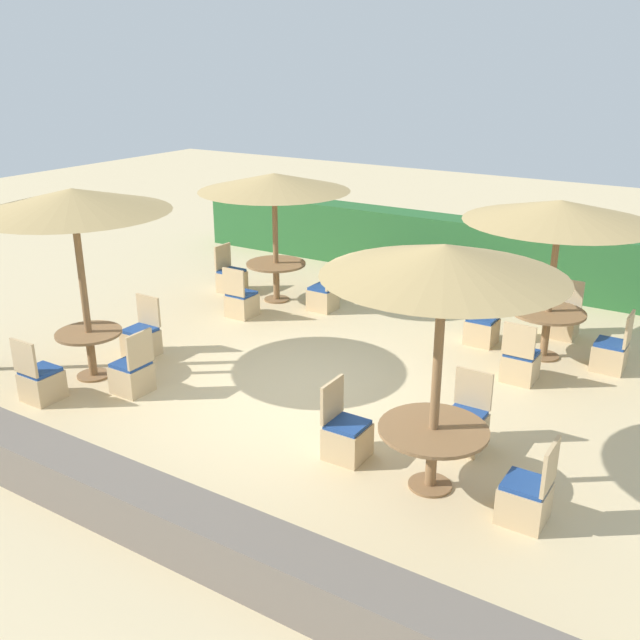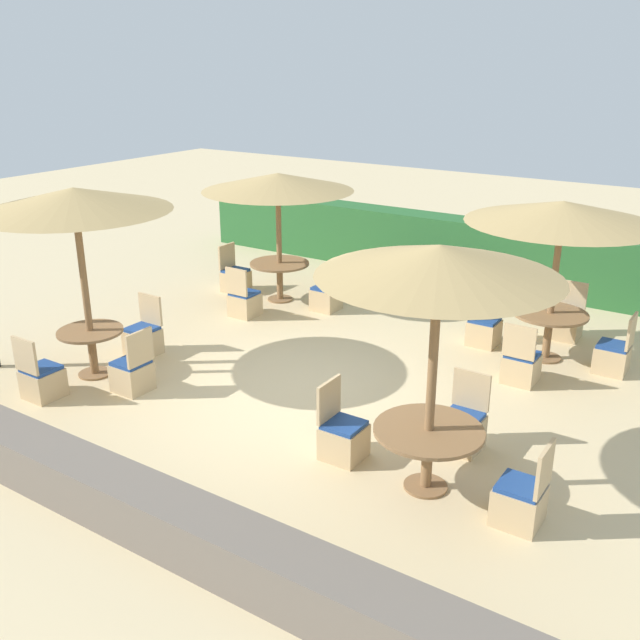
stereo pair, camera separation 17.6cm
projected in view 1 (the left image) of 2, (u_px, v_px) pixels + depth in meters
name	position (u px, v px, depth m)	size (l,w,h in m)	color
ground_plane	(297.00, 393.00, 9.94)	(40.00, 40.00, 0.00)	#D1BA8C
hedge_row	(467.00, 250.00, 14.69)	(13.00, 0.70, 1.28)	#28602D
stone_border	(111.00, 494.00, 7.19)	(10.00, 0.56, 0.54)	#6B6056
parasol_back_right	(560.00, 212.00, 10.34)	(2.80, 2.80, 2.46)	olive
round_table_back_right	(547.00, 320.00, 10.93)	(1.13, 1.13, 0.76)	olive
patio_chair_back_right_east	(611.00, 354.00, 10.59)	(0.46, 0.46, 0.93)	tan
patio_chair_back_right_north	(563.00, 321.00, 11.88)	(0.46, 0.46, 0.93)	tan
patio_chair_back_right_west	(481.00, 328.00, 11.59)	(0.46, 0.46, 0.93)	tan
patio_chair_back_right_south	(520.00, 364.00, 10.24)	(0.46, 0.46, 0.93)	tan
parasol_back_left	(274.00, 182.00, 12.93)	(2.79, 2.79, 2.43)	olive
round_table_back_left	(276.00, 270.00, 13.51)	(1.12, 1.12, 0.74)	olive
patio_chair_back_left_west	(231.00, 279.00, 14.13)	(0.46, 0.46, 0.93)	tan
patio_chair_back_left_east	(324.00, 296.00, 13.10)	(0.46, 0.46, 0.93)	tan
patio_chair_back_left_south	(241.00, 302.00, 12.78)	(0.46, 0.46, 0.93)	tan
parasol_front_left	(73.00, 201.00, 9.57)	(2.64, 2.64, 2.76)	olive
round_table_front_left	(90.00, 343.00, 10.29)	(0.94, 0.94, 0.70)	olive
patio_chair_front_left_south	(41.00, 382.00, 9.67)	(0.46, 0.46, 0.93)	tan
patio_chair_front_left_east	(133.00, 375.00, 9.89)	(0.46, 0.46, 0.93)	tan
patio_chair_front_left_north	(142.00, 339.00, 11.12)	(0.46, 0.46, 0.93)	tan
parasol_front_right	(444.00, 262.00, 6.91)	(2.45, 2.45, 2.72)	olive
round_table_front_right	(433.00, 439.00, 7.60)	(1.18, 1.18, 0.72)	olive
patio_chair_front_right_north	(465.00, 427.00, 8.51)	(0.46, 0.46, 0.93)	tan
patio_chair_front_right_east	(526.00, 498.00, 7.14)	(0.46, 0.46, 0.93)	tan
patio_chair_front_right_west	(346.00, 437.00, 8.29)	(0.46, 0.46, 0.93)	tan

